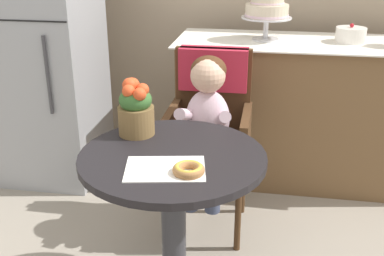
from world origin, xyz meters
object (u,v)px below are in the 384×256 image
(wicker_chair, at_px, (211,111))
(round_layer_cake, at_px, (351,35))
(donut_front, at_px, (189,169))
(refrigerator, at_px, (42,47))
(tiered_cake_stand, at_px, (267,9))
(flower_vase, at_px, (136,108))
(cafe_table, at_px, (173,202))
(seated_child, at_px, (207,115))

(wicker_chair, height_order, round_layer_cake, round_layer_cake)
(donut_front, xyz_separation_m, refrigerator, (-1.14, 1.25, 0.11))
(tiered_cake_stand, bearing_deg, refrigerator, -171.60)
(flower_vase, xyz_separation_m, round_layer_cake, (0.99, 1.15, 0.11))
(wicker_chair, relative_size, round_layer_cake, 5.38)
(cafe_table, xyz_separation_m, wicker_chair, (0.06, 0.70, 0.13))
(flower_vase, distance_m, round_layer_cake, 1.52)
(cafe_table, xyz_separation_m, refrigerator, (-1.05, 1.10, 0.34))
(tiered_cake_stand, xyz_separation_m, round_layer_cake, (0.50, 0.02, -0.14))
(cafe_table, distance_m, donut_front, 0.29)
(wicker_chair, xyz_separation_m, donut_front, (0.03, -0.85, 0.10))
(seated_child, height_order, refrigerator, refrigerator)
(seated_child, relative_size, donut_front, 6.38)
(tiered_cake_stand, xyz_separation_m, refrigerator, (-1.36, -0.20, -0.23))
(flower_vase, bearing_deg, donut_front, -49.11)
(seated_child, height_order, round_layer_cake, round_layer_cake)
(tiered_cake_stand, height_order, refrigerator, refrigerator)
(donut_front, distance_m, flower_vase, 0.43)
(wicker_chair, distance_m, round_layer_cake, 1.02)
(donut_front, bearing_deg, wicker_chair, 92.25)
(donut_front, relative_size, round_layer_cake, 0.64)
(tiered_cake_stand, bearing_deg, donut_front, -98.52)
(round_layer_cake, distance_m, refrigerator, 1.87)
(donut_front, xyz_separation_m, tiered_cake_stand, (0.22, 1.45, 0.34))
(seated_child, bearing_deg, donut_front, -87.25)
(wicker_chair, bearing_deg, flower_vase, -108.60)
(tiered_cake_stand, bearing_deg, cafe_table, -103.24)
(donut_front, height_order, refrigerator, refrigerator)
(flower_vase, bearing_deg, round_layer_cake, 49.30)
(cafe_table, distance_m, round_layer_cake, 1.61)
(wicker_chair, xyz_separation_m, flower_vase, (-0.24, -0.53, 0.20))
(tiered_cake_stand, relative_size, refrigerator, 0.18)
(flower_vase, height_order, tiered_cake_stand, tiered_cake_stand)
(cafe_table, relative_size, tiered_cake_stand, 2.40)
(cafe_table, bearing_deg, donut_front, -59.28)
(flower_vase, bearing_deg, seated_child, 57.35)
(tiered_cake_stand, bearing_deg, seated_child, -108.43)
(cafe_table, relative_size, refrigerator, 0.42)
(refrigerator, bearing_deg, wicker_chair, -19.73)
(donut_front, height_order, flower_vase, flower_vase)
(tiered_cake_stand, relative_size, round_layer_cake, 1.69)
(donut_front, xyz_separation_m, round_layer_cake, (0.72, 1.47, 0.20))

